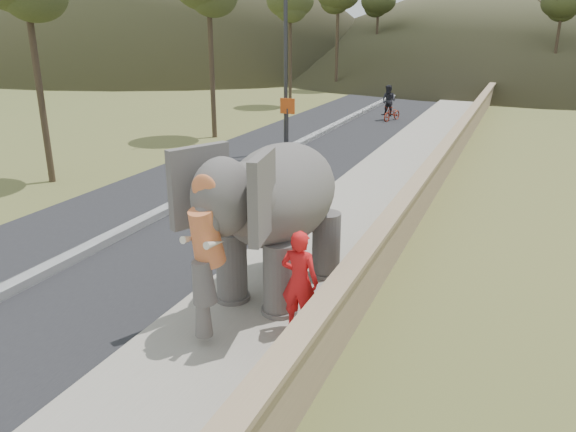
{
  "coord_description": "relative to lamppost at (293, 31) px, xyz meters",
  "views": [
    {
      "loc": [
        4.09,
        -9.2,
        5.13
      ],
      "look_at": [
        0.2,
        -0.0,
        1.7
      ],
      "focal_mm": 35.0,
      "sensor_mm": 36.0,
      "label": 1
    }
  ],
  "objects": [
    {
      "name": "signboard",
      "position": [
        0.19,
        -0.99,
        -3.23
      ],
      "size": [
        0.6,
        0.08,
        2.4
      ],
      "color": "#2D2D33",
      "rests_on": "ground"
    },
    {
      "name": "lamppost",
      "position": [
        0.0,
        0.0,
        0.0
      ],
      "size": [
        1.76,
        0.36,
        8.0
      ],
      "color": "#303135",
      "rests_on": "ground"
    },
    {
      "name": "motorcyclist",
      "position": [
        1.8,
        9.78,
        -4.08
      ],
      "size": [
        1.23,
        1.68,
        1.95
      ],
      "color": "maroon",
      "rests_on": "ground"
    },
    {
      "name": "parapet",
      "position": [
        6.34,
        -2.05,
        -4.32
      ],
      "size": [
        0.3,
        120.0,
        1.1
      ],
      "primitive_type": "cube",
      "color": "tan",
      "rests_on": "ground"
    },
    {
      "name": "elephant_and_man",
      "position": [
        4.71,
        -11.95,
        -3.22
      ],
      "size": [
        2.6,
        4.4,
        3.03
      ],
      "color": "#65605C",
      "rests_on": "ground"
    },
    {
      "name": "trees",
      "position": [
        4.79,
        17.46,
        -0.97
      ],
      "size": [
        46.94,
        44.84,
        8.79
      ],
      "color": "#473828",
      "rests_on": "ground"
    },
    {
      "name": "median",
      "position": [
        -0.31,
        -2.05,
        -4.76
      ],
      "size": [
        0.35,
        120.0,
        0.22
      ],
      "primitive_type": "cube",
      "color": "black",
      "rests_on": "ground"
    },
    {
      "name": "walkway",
      "position": [
        4.69,
        -2.05,
        -4.8
      ],
      "size": [
        3.0,
        120.0,
        0.15
      ],
      "primitive_type": "cube",
      "color": "#9E9687",
      "rests_on": "ground"
    },
    {
      "name": "hill_far",
      "position": [
        9.69,
        57.95,
        2.13
      ],
      "size": [
        80.0,
        80.0,
        14.0
      ],
      "primitive_type": "cone",
      "color": "brown",
      "rests_on": "ground"
    },
    {
      "name": "ground",
      "position": [
        4.69,
        -12.05,
        -4.87
      ],
      "size": [
        160.0,
        160.0,
        0.0
      ],
      "primitive_type": "plane",
      "color": "olive",
      "rests_on": "ground"
    },
    {
      "name": "road",
      "position": [
        -0.31,
        -2.05,
        -4.86
      ],
      "size": [
        7.0,
        120.0,
        0.03
      ],
      "primitive_type": "cube",
      "color": "black",
      "rests_on": "ground"
    }
  ]
}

